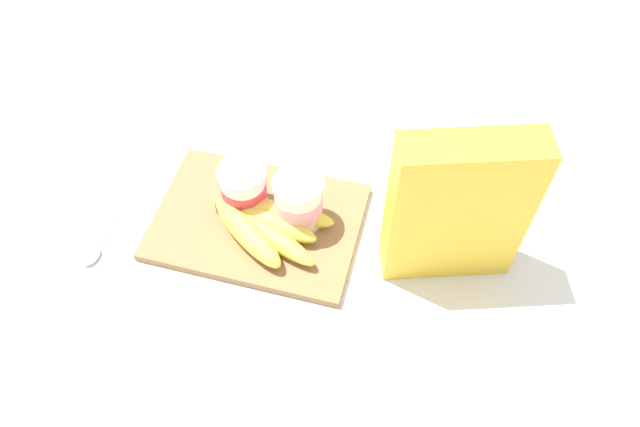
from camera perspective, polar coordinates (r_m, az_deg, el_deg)
name	(u,v)px	position (r m, az deg, el deg)	size (l,w,h in m)	color
ground_plane	(258,225)	(0.96, -5.82, -1.04)	(2.40, 2.40, 0.00)	silver
cutting_board	(257,222)	(0.96, -5.86, -0.78)	(0.32, 0.22, 0.02)	olive
cereal_box	(457,210)	(0.83, 12.69, 0.35)	(0.19, 0.06, 0.26)	yellow
yogurt_cup_front	(244,188)	(0.94, -7.13, 2.36)	(0.07, 0.07, 0.08)	white
yogurt_cup_back	(299,201)	(0.91, -2.00, 1.15)	(0.08, 0.08, 0.09)	white
banana_bunch	(265,224)	(0.92, -5.19, -1.03)	(0.19, 0.13, 0.04)	yellow
spoon	(101,242)	(0.99, -19.75, -2.53)	(0.03, 0.13, 0.01)	silver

